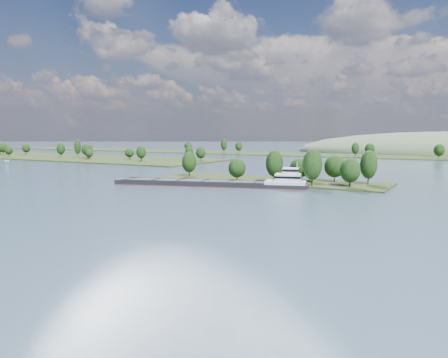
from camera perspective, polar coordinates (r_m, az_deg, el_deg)
The scene contains 6 objects.
ground at distance 136.22m, azimuth -4.30°, elevation -2.77°, with size 1800.00×1800.00×0.00m, color #35455C.
tree_island at distance 184.22m, azimuth 8.07°, elevation 0.83°, with size 100.00×30.34×15.46m.
left_bank at distance 395.30m, azimuth -21.06°, elevation 2.79°, with size 300.00×80.00×16.07m.
back_shoreline at distance 398.31m, azimuth 19.48°, elevation 2.83°, with size 900.00×60.00×15.10m.
cargo_barge at distance 171.11m, azimuth -0.17°, elevation -0.49°, with size 76.99×29.94×10.47m.
motorboat at distance 333.90m, azimuth -26.48°, elevation 2.08°, with size 2.39×6.35×2.45m, color silver.
Camera 1 is at (74.44, 7.86, 20.99)m, focal length 35.00 mm.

